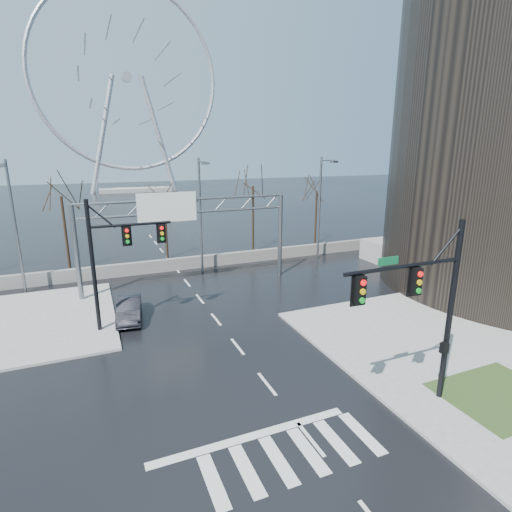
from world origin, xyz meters
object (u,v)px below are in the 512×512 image
signal_mast_near (428,300)px  car (129,309)px  sign_gantry (183,223)px  ferris_wheel (128,85)px  signal_mast_far (113,253)px

signal_mast_near → car: signal_mast_near is taller
signal_mast_near → sign_gantry: signal_mast_near is taller
signal_mast_near → ferris_wheel: bearing=90.1°
sign_gantry → car: size_ratio=3.89×
signal_mast_far → car: (0.72, 1.28, -4.14)m
signal_mast_far → ferris_wheel: size_ratio=0.16×
signal_mast_near → ferris_wheel: 101.29m
ferris_wheel → sign_gantry: bearing=-93.8°
sign_gantry → signal_mast_near: bearing=-73.8°
ferris_wheel → car: (-10.14, -84.76, -25.44)m
signal_mast_near → sign_gantry: (-5.52, 19.00, 0.31)m
signal_mast_far → sign_gantry: (5.49, 6.00, 0.35)m
signal_mast_far → ferris_wheel: (10.87, 86.04, 21.30)m
signal_mast_near → sign_gantry: bearing=106.2°
sign_gantry → ferris_wheel: size_ratio=0.32×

